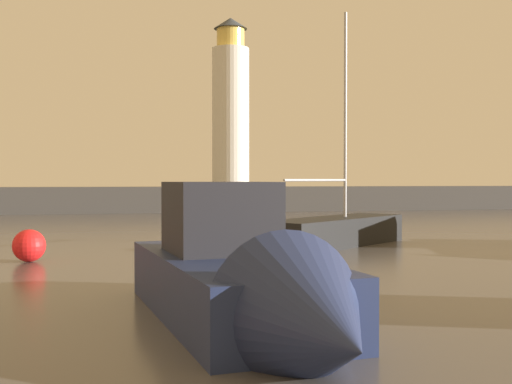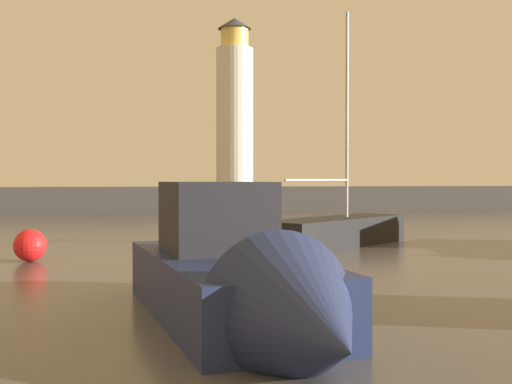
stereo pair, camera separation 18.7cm
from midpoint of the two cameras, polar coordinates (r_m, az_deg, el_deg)
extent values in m
plane|color=#4C4742|center=(25.47, -7.28, -4.55)|extent=(220.00, 220.00, 0.00)
cube|color=#423F3D|center=(49.86, -9.68, -0.66)|extent=(74.27, 4.16, 1.95)
cylinder|color=silver|center=(50.76, -2.42, 6.74)|extent=(2.96, 2.96, 11.07)
cylinder|color=#F2CC59|center=(51.76, -2.43, 13.71)|extent=(2.22, 2.22, 1.55)
cone|color=#33383D|center=(52.04, -2.43, 15.02)|extent=(2.66, 2.66, 0.89)
cube|color=#1E284C|center=(11.57, -2.90, -8.56)|extent=(3.27, 6.58, 1.13)
cone|color=#1E284C|center=(8.09, 5.01, -12.38)|extent=(2.64, 2.51, 2.37)
cube|color=#232328|center=(11.97, -3.69, -2.28)|extent=(2.12, 2.16, 1.34)
cube|color=black|center=(24.15, 6.96, -3.58)|extent=(6.86, 6.00, 1.07)
cylinder|color=#B7B7BC|center=(24.81, 7.88, 6.94)|extent=(0.12, 0.12, 7.93)
cylinder|color=#B7B7BC|center=(23.02, 5.28, 1.08)|extent=(3.15, 2.52, 0.09)
sphere|color=red|center=(20.49, -20.11, -4.58)|extent=(1.00, 1.00, 1.00)
camera|label=1|loc=(0.09, -90.29, -0.01)|focal=44.15mm
camera|label=2|loc=(0.09, 89.71, 0.01)|focal=44.15mm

